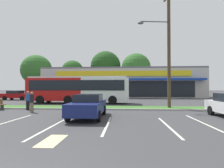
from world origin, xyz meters
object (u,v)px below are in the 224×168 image
object	(u,v)px
car_2	(17,95)
pedestrian_by_pole	(32,102)
city_bus	(79,89)
utility_pole	(167,44)
pedestrian_near_bench	(28,100)
car_3	(88,106)

from	to	relation	value
car_2	pedestrian_by_pole	size ratio (longest dim) A/B	2.76
city_bus	car_2	xyz separation A→B (m)	(-11.09, 5.19, -1.01)
utility_pole	pedestrian_near_bench	bearing A→B (deg)	-172.05
pedestrian_near_bench	pedestrian_by_pole	bearing A→B (deg)	67.60
city_bus	pedestrian_by_pole	world-z (taller)	city_bus
car_3	car_2	bearing A→B (deg)	-137.27
city_bus	car_3	world-z (taller)	city_bus
city_bus	pedestrian_near_bench	distance (m)	7.38
utility_pole	pedestrian_by_pole	distance (m)	12.61
city_bus	pedestrian_near_bench	xyz separation A→B (m)	(-2.68, -6.81, -0.95)
car_2	pedestrian_near_bench	xyz separation A→B (m)	(8.41, -12.01, 0.06)
car_2	pedestrian_near_bench	size ratio (longest dim) A/B	2.71
utility_pole	pedestrian_by_pole	size ratio (longest dim) A/B	6.90
car_3	utility_pole	bearing A→B (deg)	130.10
car_2	car_3	distance (m)	21.19
city_bus	car_3	xyz separation A→B (m)	(3.28, -10.37, -1.00)
car_2	utility_pole	bearing A→B (deg)	-26.53
utility_pole	car_2	distance (m)	23.62
car_3	pedestrian_by_pole	distance (m)	5.30
city_bus	car_3	bearing A→B (deg)	-71.16
car_2	car_3	world-z (taller)	car_3
pedestrian_by_pole	car_2	bearing A→B (deg)	-87.50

